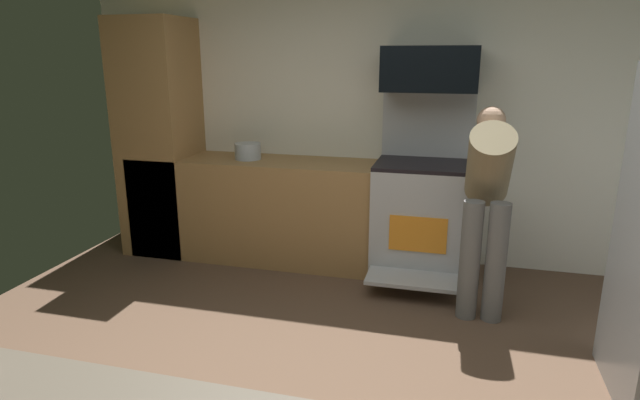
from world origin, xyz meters
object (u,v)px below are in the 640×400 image
Objects in this scene: oven_range at (421,215)px; person_cook at (487,196)px; microwave at (430,69)px; stock_pot at (248,151)px.

person_cook is at bearing -50.68° from oven_range.
microwave reaches higher than stock_pot.
microwave is at bearing 90.00° from oven_range.
person_cook is at bearing -54.83° from microwave.
person_cook is 6.25× the size of stock_pot.
oven_range reaches higher than stock_pot.
stock_pot is at bearing 179.51° from oven_range.
stock_pot is (-1.52, 0.01, 0.46)m from oven_range.
stock_pot is at bearing -176.99° from microwave.
microwave reaches higher than person_cook.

